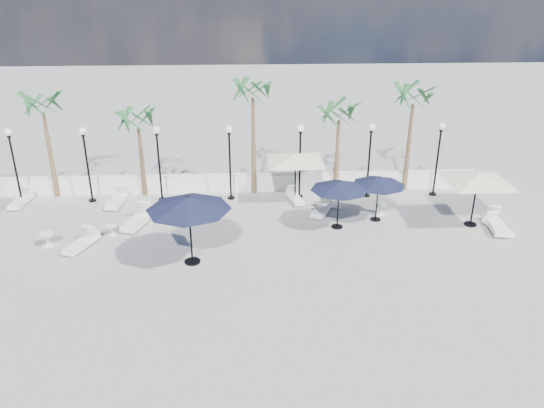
{
  "coord_description": "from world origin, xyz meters",
  "views": [
    {
      "loc": [
        0.86,
        -18.56,
        10.59
      ],
      "look_at": [
        1.89,
        2.26,
        1.5
      ],
      "focal_mm": 35.0,
      "sensor_mm": 36.0,
      "label": 1
    }
  ],
  "objects_px": {
    "lounger_1": "(21,201)",
    "parasol_cream_sq_b": "(479,174)",
    "parasol_navy_left": "(189,203)",
    "parasol_navy_right": "(379,181)",
    "lounger_3": "(117,200)",
    "lounger_5": "(322,208)",
    "lounger_6": "(295,198)",
    "lounger_8": "(498,226)",
    "lounger_2": "(138,220)",
    "lounger_7": "(497,224)",
    "parasol_navy_mid": "(339,186)",
    "lounger_4": "(334,200)",
    "lounger_0": "(81,243)",
    "parasol_cream_sq_a": "(296,154)"
  },
  "relations": [
    {
      "from": "lounger_3",
      "to": "parasol_cream_sq_b",
      "type": "bearing_deg",
      "value": -4.77
    },
    {
      "from": "parasol_navy_right",
      "to": "lounger_5",
      "type": "bearing_deg",
      "value": 159.64
    },
    {
      "from": "lounger_0",
      "to": "parasol_navy_right",
      "type": "distance_m",
      "value": 13.24
    },
    {
      "from": "parasol_navy_mid",
      "to": "parasol_navy_right",
      "type": "bearing_deg",
      "value": 19.65
    },
    {
      "from": "lounger_4",
      "to": "parasol_navy_left",
      "type": "relative_size",
      "value": 0.51
    },
    {
      "from": "lounger_6",
      "to": "lounger_8",
      "type": "relative_size",
      "value": 0.94
    },
    {
      "from": "lounger_4",
      "to": "parasol_cream_sq_a",
      "type": "height_order",
      "value": "parasol_cream_sq_a"
    },
    {
      "from": "parasol_cream_sq_b",
      "to": "lounger_8",
      "type": "bearing_deg",
      "value": -34.29
    },
    {
      "from": "lounger_1",
      "to": "lounger_2",
      "type": "distance_m",
      "value": 6.79
    },
    {
      "from": "parasol_navy_mid",
      "to": "parasol_cream_sq_a",
      "type": "height_order",
      "value": "parasol_cream_sq_a"
    },
    {
      "from": "parasol_navy_left",
      "to": "parasol_navy_right",
      "type": "xyz_separation_m",
      "value": [
        8.21,
        3.57,
        -0.63
      ]
    },
    {
      "from": "lounger_1",
      "to": "parasol_navy_mid",
      "type": "bearing_deg",
      "value": -8.3
    },
    {
      "from": "lounger_2",
      "to": "lounger_4",
      "type": "xyz_separation_m",
      "value": [
        9.36,
        2.04,
        -0.07
      ]
    },
    {
      "from": "lounger_2",
      "to": "lounger_5",
      "type": "xyz_separation_m",
      "value": [
        8.57,
        0.92,
        -0.03
      ]
    },
    {
      "from": "lounger_2",
      "to": "parasol_navy_mid",
      "type": "relative_size",
      "value": 0.88
    },
    {
      "from": "parasol_navy_left",
      "to": "lounger_5",
      "type": "bearing_deg",
      "value": 37.63
    },
    {
      "from": "lounger_1",
      "to": "lounger_2",
      "type": "height_order",
      "value": "lounger_2"
    },
    {
      "from": "lounger_0",
      "to": "lounger_8",
      "type": "distance_m",
      "value": 18.16
    },
    {
      "from": "lounger_2",
      "to": "lounger_7",
      "type": "height_order",
      "value": "lounger_2"
    },
    {
      "from": "lounger_2",
      "to": "lounger_5",
      "type": "height_order",
      "value": "lounger_2"
    },
    {
      "from": "lounger_4",
      "to": "parasol_cream_sq_a",
      "type": "distance_m",
      "value": 3.0
    },
    {
      "from": "lounger_2",
      "to": "lounger_8",
      "type": "height_order",
      "value": "lounger_2"
    },
    {
      "from": "lounger_7",
      "to": "lounger_2",
      "type": "bearing_deg",
      "value": -174.89
    },
    {
      "from": "parasol_navy_right",
      "to": "parasol_cream_sq_a",
      "type": "height_order",
      "value": "parasol_cream_sq_a"
    },
    {
      "from": "lounger_1",
      "to": "lounger_5",
      "type": "bearing_deg",
      "value": -2.74
    },
    {
      "from": "lounger_1",
      "to": "lounger_3",
      "type": "distance_m",
      "value": 4.77
    },
    {
      "from": "parasol_navy_left",
      "to": "lounger_4",
      "type": "bearing_deg",
      "value": 40.32
    },
    {
      "from": "lounger_3",
      "to": "parasol_cream_sq_b",
      "type": "relative_size",
      "value": 0.38
    },
    {
      "from": "lounger_7",
      "to": "parasol_navy_mid",
      "type": "bearing_deg",
      "value": -175.1
    },
    {
      "from": "lounger_3",
      "to": "lounger_5",
      "type": "xyz_separation_m",
      "value": [
        10.06,
        -1.52,
        -0.01
      ]
    },
    {
      "from": "lounger_1",
      "to": "parasol_cream_sq_b",
      "type": "bearing_deg",
      "value": -5.04
    },
    {
      "from": "lounger_1",
      "to": "parasol_cream_sq_a",
      "type": "height_order",
      "value": "parasol_cream_sq_a"
    },
    {
      "from": "lounger_7",
      "to": "parasol_cream_sq_b",
      "type": "relative_size",
      "value": 0.4
    },
    {
      "from": "lounger_3",
      "to": "lounger_4",
      "type": "xyz_separation_m",
      "value": [
        10.84,
        -0.4,
        -0.04
      ]
    },
    {
      "from": "lounger_5",
      "to": "parasol_cream_sq_b",
      "type": "xyz_separation_m",
      "value": [
        6.64,
        -1.65,
        2.24
      ]
    },
    {
      "from": "lounger_2",
      "to": "parasol_cream_sq_a",
      "type": "distance_m",
      "value": 8.17
    },
    {
      "from": "lounger_0",
      "to": "lounger_8",
      "type": "bearing_deg",
      "value": 24.09
    },
    {
      "from": "lounger_3",
      "to": "parasol_cream_sq_a",
      "type": "xyz_separation_m",
      "value": [
        8.92,
        0.18,
        2.19
      ]
    },
    {
      "from": "lounger_5",
      "to": "parasol_navy_right",
      "type": "relative_size",
      "value": 0.81
    },
    {
      "from": "lounger_0",
      "to": "lounger_5",
      "type": "distance_m",
      "value": 10.97
    },
    {
      "from": "lounger_0",
      "to": "parasol_navy_left",
      "type": "height_order",
      "value": "parasol_navy_left"
    },
    {
      "from": "lounger_5",
      "to": "lounger_7",
      "type": "height_order",
      "value": "lounger_7"
    },
    {
      "from": "lounger_6",
      "to": "parasol_navy_mid",
      "type": "distance_m",
      "value": 3.92
    },
    {
      "from": "lounger_7",
      "to": "parasol_navy_left",
      "type": "bearing_deg",
      "value": -160.76
    },
    {
      "from": "lounger_2",
      "to": "parasol_navy_right",
      "type": "distance_m",
      "value": 11.11
    },
    {
      "from": "lounger_0",
      "to": "parasol_navy_right",
      "type": "bearing_deg",
      "value": 31.14
    },
    {
      "from": "lounger_3",
      "to": "lounger_2",
      "type": "bearing_deg",
      "value": -52.76
    },
    {
      "from": "lounger_5",
      "to": "lounger_8",
      "type": "relative_size",
      "value": 1.11
    },
    {
      "from": "lounger_4",
      "to": "parasol_navy_right",
      "type": "distance_m",
      "value": 3.11
    },
    {
      "from": "lounger_4",
      "to": "parasol_navy_right",
      "type": "height_order",
      "value": "parasol_navy_right"
    }
  ]
}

